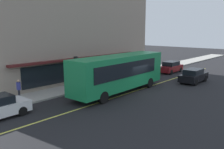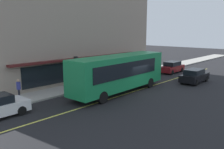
{
  "view_description": "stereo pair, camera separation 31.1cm",
  "coord_description": "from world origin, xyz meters",
  "px_view_note": "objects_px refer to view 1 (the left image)",
  "views": [
    {
      "loc": [
        -18.19,
        -13.01,
        5.78
      ],
      "look_at": [
        -1.6,
        1.75,
        1.6
      ],
      "focal_mm": 37.77,
      "sensor_mm": 36.0,
      "label": 1
    },
    {
      "loc": [
        -17.98,
        -13.24,
        5.78
      ],
      "look_at": [
        -1.6,
        1.75,
        1.6
      ],
      "focal_mm": 37.77,
      "sensor_mm": 36.0,
      "label": 2
    }
  ],
  "objects_px": {
    "car_maroon": "(171,67)",
    "pedestrian_by_curb": "(87,74)",
    "pedestrian_near_storefront": "(124,68)",
    "pedestrian_waiting": "(19,87)",
    "traffic_light": "(76,65)",
    "car_black": "(194,76)",
    "bus": "(120,72)"
  },
  "relations": [
    {
      "from": "car_maroon",
      "to": "pedestrian_by_curb",
      "type": "bearing_deg",
      "value": 168.04
    },
    {
      "from": "pedestrian_by_curb",
      "to": "pedestrian_near_storefront",
      "type": "height_order",
      "value": "pedestrian_by_curb"
    },
    {
      "from": "pedestrian_near_storefront",
      "to": "pedestrian_waiting",
      "type": "bearing_deg",
      "value": 179.8
    },
    {
      "from": "traffic_light",
      "to": "car_maroon",
      "type": "height_order",
      "value": "traffic_light"
    },
    {
      "from": "car_black",
      "to": "pedestrian_near_storefront",
      "type": "bearing_deg",
      "value": 108.71
    },
    {
      "from": "car_black",
      "to": "pedestrian_waiting",
      "type": "distance_m",
      "value": 18.36
    },
    {
      "from": "pedestrian_waiting",
      "to": "pedestrian_near_storefront",
      "type": "height_order",
      "value": "pedestrian_waiting"
    },
    {
      "from": "bus",
      "to": "pedestrian_waiting",
      "type": "bearing_deg",
      "value": 149.31
    },
    {
      "from": "traffic_light",
      "to": "pedestrian_waiting",
      "type": "height_order",
      "value": "traffic_light"
    },
    {
      "from": "traffic_light",
      "to": "car_black",
      "type": "distance_m",
      "value": 13.3
    },
    {
      "from": "car_black",
      "to": "car_maroon",
      "type": "distance_m",
      "value": 6.44
    },
    {
      "from": "traffic_light",
      "to": "pedestrian_by_curb",
      "type": "height_order",
      "value": "traffic_light"
    },
    {
      "from": "bus",
      "to": "car_maroon",
      "type": "relative_size",
      "value": 2.59
    },
    {
      "from": "traffic_light",
      "to": "pedestrian_near_storefront",
      "type": "xyz_separation_m",
      "value": [
        8.62,
        1.06,
        -1.41
      ]
    },
    {
      "from": "pedestrian_waiting",
      "to": "car_maroon",
      "type": "bearing_deg",
      "value": -8.05
    },
    {
      "from": "bus",
      "to": "pedestrian_near_storefront",
      "type": "distance_m",
      "value": 7.75
    },
    {
      "from": "traffic_light",
      "to": "pedestrian_waiting",
      "type": "relative_size",
      "value": 1.95
    },
    {
      "from": "car_maroon",
      "to": "pedestrian_by_curb",
      "type": "height_order",
      "value": "pedestrian_by_curb"
    },
    {
      "from": "car_black",
      "to": "pedestrian_waiting",
      "type": "xyz_separation_m",
      "value": [
        -16.56,
        7.92,
        0.39
      ]
    },
    {
      "from": "bus",
      "to": "traffic_light",
      "type": "height_order",
      "value": "bus"
    },
    {
      "from": "bus",
      "to": "car_black",
      "type": "xyz_separation_m",
      "value": [
        8.92,
        -3.39,
        -1.24
      ]
    },
    {
      "from": "traffic_light",
      "to": "pedestrian_waiting",
      "type": "distance_m",
      "value": 5.57
    },
    {
      "from": "car_black",
      "to": "pedestrian_by_curb",
      "type": "height_order",
      "value": "pedestrian_by_curb"
    },
    {
      "from": "car_black",
      "to": "pedestrian_by_curb",
      "type": "relative_size",
      "value": 2.47
    },
    {
      "from": "car_black",
      "to": "car_maroon",
      "type": "bearing_deg",
      "value": 50.91
    },
    {
      "from": "bus",
      "to": "car_maroon",
      "type": "bearing_deg",
      "value": 7.08
    },
    {
      "from": "car_maroon",
      "to": "pedestrian_waiting",
      "type": "xyz_separation_m",
      "value": [
        -20.62,
        2.92,
        0.39
      ]
    },
    {
      "from": "bus",
      "to": "pedestrian_by_curb",
      "type": "distance_m",
      "value": 4.48
    },
    {
      "from": "car_black",
      "to": "pedestrian_waiting",
      "type": "bearing_deg",
      "value": 154.45
    },
    {
      "from": "bus",
      "to": "traffic_light",
      "type": "distance_m",
      "value": 4.19
    },
    {
      "from": "pedestrian_waiting",
      "to": "traffic_light",
      "type": "bearing_deg",
      "value": -11.92
    },
    {
      "from": "car_maroon",
      "to": "pedestrian_waiting",
      "type": "bearing_deg",
      "value": 171.95
    }
  ]
}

